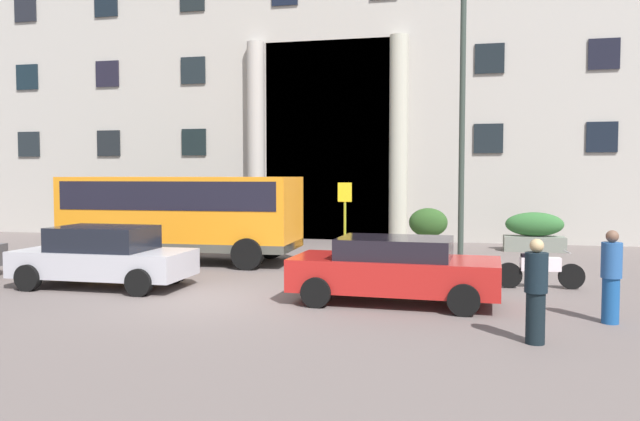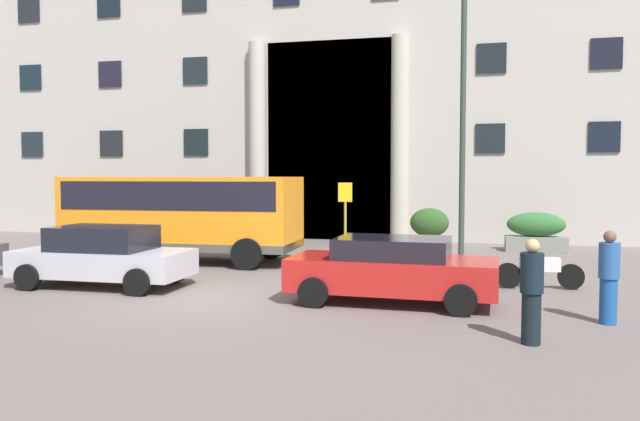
{
  "view_description": "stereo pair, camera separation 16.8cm",
  "coord_description": "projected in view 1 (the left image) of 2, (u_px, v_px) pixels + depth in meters",
  "views": [
    {
      "loc": [
        5.25,
        -12.3,
        2.69
      ],
      "look_at": [
        1.17,
        5.46,
        1.64
      ],
      "focal_mm": 35.18,
      "sensor_mm": 36.0,
      "label": 1
    },
    {
      "loc": [
        5.42,
        -12.26,
        2.69
      ],
      "look_at": [
        1.17,
        5.46,
        1.64
      ],
      "focal_mm": 35.18,
      "sensor_mm": 36.0,
      "label": 2
    }
  ],
  "objects": [
    {
      "name": "hedge_planter_east",
      "position": [
        145.0,
        225.0,
        24.81
      ],
      "size": [
        1.71,
        0.95,
        1.44
      ],
      "color": "slate",
      "rests_on": "ground_plane"
    },
    {
      "name": "pedestrian_woman_dark_dress",
      "position": [
        536.0,
        291.0,
        9.91
      ],
      "size": [
        0.36,
        0.36,
        1.68
      ],
      "rotation": [
        0.0,
        0.0,
        5.25
      ],
      "color": "black",
      "rests_on": "ground_plane"
    },
    {
      "name": "office_building_facade",
      "position": [
        353.0,
        36.0,
        29.78
      ],
      "size": [
        35.9,
        9.62,
        18.6
      ],
      "color": "#B1AAA2",
      "rests_on": "ground_plane"
    },
    {
      "name": "hedge_planter_entrance_left",
      "position": [
        264.0,
        229.0,
        23.68
      ],
      "size": [
        1.52,
        0.94,
        1.35
      ],
      "color": "#656559",
      "rests_on": "ground_plane"
    },
    {
      "name": "motorcycle_near_kerb",
      "position": [
        538.0,
        269.0,
        14.77
      ],
      "size": [
        2.03,
        0.55,
        0.89
      ],
      "rotation": [
        0.0,
        0.0,
        0.1
      ],
      "color": "black",
      "rests_on": "ground_plane"
    },
    {
      "name": "hedge_planter_far_west",
      "position": [
        76.0,
        225.0,
        25.73
      ],
      "size": [
        2.0,
        0.85,
        1.25
      ],
      "color": "gray",
      "rests_on": "ground_plane"
    },
    {
      "name": "hedge_planter_far_east",
      "position": [
        428.0,
        230.0,
        22.43
      ],
      "size": [
        1.43,
        0.93,
        1.49
      ],
      "color": "gray",
      "rests_on": "ground_plane"
    },
    {
      "name": "bus_stop_sign",
      "position": [
        345.0,
        212.0,
        19.64
      ],
      "size": [
        0.44,
        0.08,
        2.44
      ],
      "color": "#949C1F",
      "rests_on": "ground_plane"
    },
    {
      "name": "hedge_planter_west",
      "position": [
        534.0,
        232.0,
        22.02
      ],
      "size": [
        2.07,
        0.91,
        1.37
      ],
      "color": "slate",
      "rests_on": "ground_plane"
    },
    {
      "name": "white_taxi_kerbside",
      "position": [
        104.0,
        256.0,
        14.97
      ],
      "size": [
        4.15,
        1.97,
        1.45
      ],
      "rotation": [
        0.0,
        0.0,
        -0.0
      ],
      "color": "#B2B0B8",
      "rests_on": "ground_plane"
    },
    {
      "name": "lamppost_plaza_centre",
      "position": [
        462.0,
        100.0,
        19.39
      ],
      "size": [
        0.4,
        0.4,
        8.73
      ],
      "color": "#313C35",
      "rests_on": "ground_plane"
    },
    {
      "name": "orange_minibus",
      "position": [
        182.0,
        211.0,
        19.28
      ],
      "size": [
        7.19,
        2.9,
        2.62
      ],
      "rotation": [
        0.0,
        0.0,
        0.03
      ],
      "color": "orange",
      "rests_on": "ground_plane"
    },
    {
      "name": "pedestrian_man_crossing",
      "position": [
        611.0,
        277.0,
        11.27
      ],
      "size": [
        0.36,
        0.36,
        1.69
      ],
      "rotation": [
        0.0,
        0.0,
        1.98
      ],
      "color": "#194A8A",
      "rests_on": "ground_plane"
    },
    {
      "name": "parked_sedan_far",
      "position": [
        395.0,
        269.0,
        13.13
      ],
      "size": [
        4.36,
        2.17,
        1.37
      ],
      "rotation": [
        0.0,
        0.0,
        -0.04
      ],
      "color": "red",
      "rests_on": "ground_plane"
    },
    {
      "name": "ground_plane",
      "position": [
        209.0,
        304.0,
        13.3
      ],
      "size": [
        80.0,
        64.0,
        0.12
      ],
      "primitive_type": "cube",
      "color": "#665A57"
    }
  ]
}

